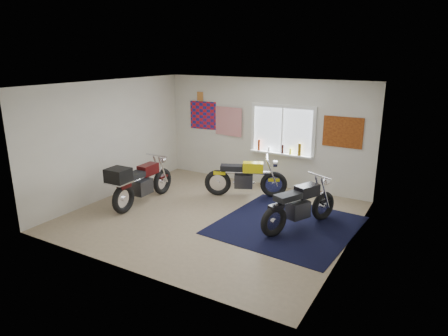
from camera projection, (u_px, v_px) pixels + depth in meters
The scene contains 10 objects.
ground at pixel (213, 216), 8.33m from camera, with size 5.50×5.50×0.00m, color #9E896B.
room_shell at pixel (212, 139), 7.87m from camera, with size 5.50×5.50×5.50m.
navy_rug at pixel (287, 225), 7.87m from camera, with size 2.50×2.60×0.01m, color black.
window_assembly at pixel (282, 134), 9.76m from camera, with size 1.66×0.17×1.26m.
oil_bottles at pixel (283, 148), 9.77m from camera, with size 1.15×0.09×0.30m.
flag_display at pixel (200, 96), 10.70m from camera, with size 1.60×0.10×1.17m.
triumph_poster at pixel (343, 132), 9.02m from camera, with size 0.90×0.03×0.70m, color #A54C14.
yellow_triumph at pixel (245, 179), 9.37m from camera, with size 1.83×0.94×0.98m.
black_chrome_bike at pixel (300, 207), 7.67m from camera, with size 0.95×1.80×0.99m.
maroon_tourer at pixel (139, 182), 8.80m from camera, with size 0.61×2.00×1.02m.
Camera 1 is at (4.06, -6.57, 3.28)m, focal length 32.00 mm.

